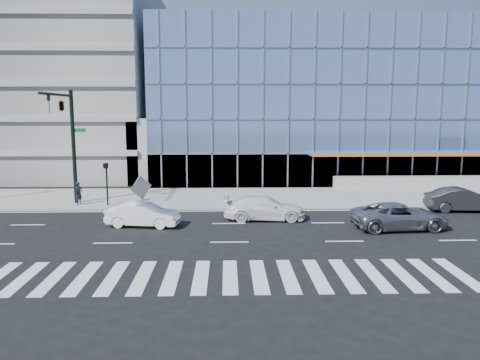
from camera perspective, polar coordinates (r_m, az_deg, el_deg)
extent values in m
plane|color=black|center=(28.30, -1.35, -5.33)|extent=(160.00, 160.00, 0.00)
cube|color=gray|center=(36.10, -1.41, -2.15)|extent=(120.00, 8.00, 0.15)
cube|color=#7E9BD3|center=(55.30, 13.34, 9.11)|extent=(42.00, 26.00, 15.00)
cube|color=gray|center=(57.13, -22.43, 11.18)|extent=(24.00, 24.00, 20.00)
cube|color=gray|center=(46.00, -8.98, 3.76)|extent=(6.00, 8.00, 6.00)
cube|color=gray|center=(103.38, -19.34, 17.73)|extent=(14.00, 14.00, 48.00)
cylinder|color=black|center=(35.29, -19.62, 3.79)|extent=(0.28, 0.28, 8.00)
cylinder|color=black|center=(32.55, -21.47, 9.67)|extent=(0.18, 5.60, 0.18)
imported|color=black|center=(31.22, -22.29, 8.59)|extent=(0.18, 0.22, 1.10)
imported|color=black|center=(33.29, -20.95, 8.63)|extent=(0.48, 2.24, 0.90)
cube|color=#0C591E|center=(35.08, -19.02, 5.76)|extent=(0.90, 0.05, 0.25)
cylinder|color=black|center=(33.93, -15.91, -0.47)|extent=(0.12, 0.12, 3.00)
cube|color=black|center=(33.61, -16.06, 1.67)|extent=(0.30, 0.25, 0.35)
imported|color=#A3A4A8|center=(28.40, 18.87, -4.19)|extent=(5.57, 2.87, 1.50)
imported|color=white|center=(29.19, 2.98, -3.42)|extent=(5.13, 2.19, 1.47)
imported|color=white|center=(28.09, -11.73, -4.14)|extent=(4.43, 2.07, 1.41)
imported|color=black|center=(34.89, 25.54, -2.19)|extent=(4.87, 1.96, 1.57)
imported|color=black|center=(34.82, -19.05, -1.53)|extent=(0.60, 0.70, 1.63)
cube|color=gray|center=(35.47, -11.97, -0.90)|extent=(1.35, 1.32, 1.83)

